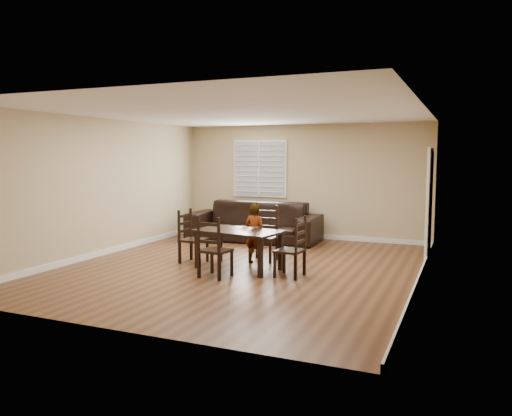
% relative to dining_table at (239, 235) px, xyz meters
% --- Properties ---
extents(ground, '(7.00, 7.00, 0.00)m').
position_rel_dining_table_xyz_m(ground, '(-0.02, 0.18, -0.60)').
color(ground, brown).
rests_on(ground, ground).
extents(room, '(6.04, 7.04, 2.72)m').
position_rel_dining_table_xyz_m(room, '(0.02, 0.36, 1.21)').
color(room, tan).
rests_on(room, ground).
extents(dining_table, '(1.58, 1.05, 0.69)m').
position_rel_dining_table_xyz_m(dining_table, '(0.00, 0.00, 0.00)').
color(dining_table, black).
rests_on(dining_table, ground).
extents(chair_near, '(0.48, 0.45, 1.03)m').
position_rel_dining_table_xyz_m(chair_near, '(0.13, 0.94, -0.13)').
color(chair_near, black).
rests_on(chair_near, ground).
extents(chair_far, '(0.50, 0.47, 1.01)m').
position_rel_dining_table_xyz_m(chair_far, '(-0.12, -0.78, -0.14)').
color(chair_far, black).
rests_on(chair_far, ground).
extents(chair_left, '(0.43, 0.46, 0.98)m').
position_rel_dining_table_xyz_m(chair_left, '(-1.11, 0.17, -0.15)').
color(chair_left, black).
rests_on(chair_left, ground).
extents(chair_right, '(0.44, 0.47, 0.99)m').
position_rel_dining_table_xyz_m(chair_right, '(1.11, -0.17, -0.15)').
color(chair_right, black).
rests_on(chair_right, ground).
extents(child, '(0.43, 0.31, 1.10)m').
position_rel_dining_table_xyz_m(child, '(0.09, 0.52, -0.04)').
color(child, gray).
rests_on(child, ground).
extents(napkin, '(0.33, 0.33, 0.00)m').
position_rel_dining_table_xyz_m(napkin, '(0.03, 0.16, 0.09)').
color(napkin, white).
rests_on(napkin, dining_table).
extents(donut, '(0.11, 0.11, 0.04)m').
position_rel_dining_table_xyz_m(donut, '(0.04, 0.16, 0.12)').
color(donut, '#BC7643').
rests_on(donut, napkin).
extents(sofa, '(3.09, 1.28, 0.89)m').
position_rel_dining_table_xyz_m(sofa, '(-0.93, 2.81, -0.15)').
color(sofa, black).
rests_on(sofa, ground).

